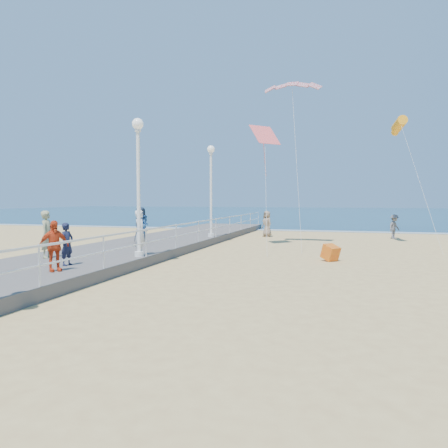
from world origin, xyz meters
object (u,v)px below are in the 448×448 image
(lamp_post_mid, at_px, (138,172))
(spectator_6, at_px, (47,234))
(beach_walker_a, at_px, (394,227))
(spectator_0, at_px, (67,244))
(spectator_3, at_px, (54,246))
(spectator_4, at_px, (141,225))
(toddler_held, at_px, (146,224))
(lamp_post_far, at_px, (211,181))
(box_kite, at_px, (330,254))
(woman_holding_toddler, at_px, (140,232))
(beach_walker_c, at_px, (267,224))

(lamp_post_mid, bearing_deg, spectator_6, -157.24)
(beach_walker_a, bearing_deg, lamp_post_mid, -179.57)
(lamp_post_mid, bearing_deg, spectator_0, -114.98)
(spectator_3, distance_m, spectator_4, 8.70)
(toddler_held, bearing_deg, spectator_4, 26.22)
(lamp_post_far, relative_size, spectator_4, 2.91)
(lamp_post_far, distance_m, box_kite, 9.49)
(woman_holding_toddler, height_order, spectator_6, woman_holding_toddler)
(toddler_held, xyz_separation_m, spectator_6, (-3.16, -1.90, -0.32))
(lamp_post_far, xyz_separation_m, toddler_held, (-0.00, -8.43, -2.05))
(woman_holding_toddler, bearing_deg, beach_walker_a, -39.09)
(spectator_6, relative_size, beach_walker_a, 1.12)
(lamp_post_far, bearing_deg, spectator_6, -107.02)
(lamp_post_mid, distance_m, spectator_3, 4.68)
(woman_holding_toddler, height_order, spectator_3, woman_holding_toddler)
(toddler_held, xyz_separation_m, box_kite, (7.08, 3.06, -1.32))
(spectator_3, xyz_separation_m, beach_walker_c, (3.17, 18.36, -0.30))
(toddler_held, bearing_deg, spectator_0, 155.61)
(beach_walker_a, bearing_deg, woman_holding_toddler, 179.29)
(woman_holding_toddler, xyz_separation_m, box_kite, (7.23, 3.21, -1.00))
(lamp_post_mid, height_order, beach_walker_a, lamp_post_mid)
(spectator_0, height_order, spectator_4, spectator_4)
(lamp_post_mid, distance_m, beach_walker_a, 18.92)
(spectator_4, height_order, beach_walker_c, spectator_4)
(spectator_4, xyz_separation_m, beach_walker_a, (12.96, 10.71, -0.51))
(spectator_0, bearing_deg, spectator_3, -159.21)
(lamp_post_mid, relative_size, box_kite, 8.87)
(lamp_post_mid, relative_size, woman_holding_toddler, 2.95)
(lamp_post_far, distance_m, spectator_3, 13.14)
(woman_holding_toddler, distance_m, spectator_0, 3.34)
(toddler_held, xyz_separation_m, beach_walker_a, (10.61, 14.83, -0.81))
(toddler_held, relative_size, spectator_4, 0.40)
(lamp_post_mid, distance_m, spectator_4, 5.76)
(toddler_held, xyz_separation_m, spectator_0, (-1.26, -3.29, -0.49))
(spectator_6, bearing_deg, spectator_0, -139.14)
(toddler_held, height_order, spectator_3, spectator_3)
(woman_holding_toddler, xyz_separation_m, beach_walker_a, (10.76, 14.98, -0.50))
(beach_walker_a, distance_m, beach_walker_c, 8.39)
(lamp_post_far, distance_m, beach_walker_c, 6.55)
(woman_holding_toddler, distance_m, spectator_6, 3.48)
(toddler_held, distance_m, beach_walker_a, 18.26)
(lamp_post_far, xyz_separation_m, spectator_3, (-0.90, -12.88, -2.47))
(lamp_post_mid, bearing_deg, spectator_4, 116.57)
(spectator_6, height_order, beach_walker_a, spectator_6)
(toddler_held, height_order, spectator_4, spectator_4)
(lamp_post_mid, relative_size, beach_walker_a, 3.32)
(lamp_post_far, bearing_deg, box_kite, -37.19)
(woman_holding_toddler, distance_m, beach_walker_c, 14.27)
(box_kite, bearing_deg, woman_holding_toddler, 155.22)
(lamp_post_mid, bearing_deg, beach_walker_a, 55.46)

